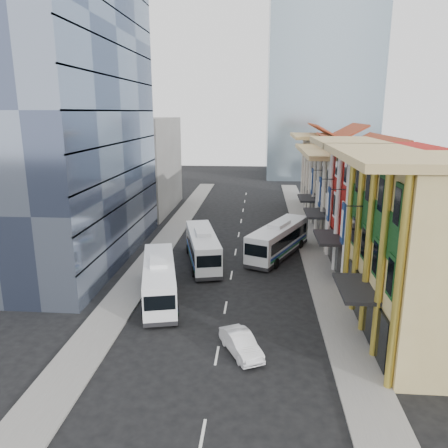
# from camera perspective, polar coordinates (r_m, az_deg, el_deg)

# --- Properties ---
(ground) EXTENTS (200.00, 200.00, 0.00)m
(ground) POSITION_cam_1_polar(r_m,az_deg,el_deg) (27.86, -1.15, -17.86)
(ground) COLOR black
(ground) RESTS_ON ground
(sidewalk_right) EXTENTS (3.00, 90.00, 0.15)m
(sidewalk_right) POSITION_cam_1_polar(r_m,az_deg,el_deg) (48.16, 11.69, -3.78)
(sidewalk_right) COLOR slate
(sidewalk_right) RESTS_ON ground
(sidewalk_left) EXTENTS (3.00, 90.00, 0.15)m
(sidewalk_left) POSITION_cam_1_polar(r_m,az_deg,el_deg) (49.02, -8.47, -3.30)
(sidewalk_left) COLOR slate
(sidewalk_left) RESTS_ON ground
(shophouse_tan) EXTENTS (8.00, 14.00, 12.00)m
(shophouse_tan) POSITION_cam_1_polar(r_m,az_deg,el_deg) (31.94, 25.70, -3.19)
(shophouse_tan) COLOR tan
(shophouse_tan) RESTS_ON ground
(shophouse_red) EXTENTS (8.00, 10.00, 12.00)m
(shophouse_red) POSITION_cam_1_polar(r_m,az_deg,el_deg) (42.97, 20.17, 1.61)
(shophouse_red) COLOR #A91913
(shophouse_red) RESTS_ON ground
(shophouse_cream_near) EXTENTS (8.00, 9.00, 10.00)m
(shophouse_cream_near) POSITION_cam_1_polar(r_m,az_deg,el_deg) (52.18, 17.40, 2.86)
(shophouse_cream_near) COLOR beige
(shophouse_cream_near) RESTS_ON ground
(shophouse_cream_mid) EXTENTS (8.00, 9.00, 10.00)m
(shophouse_cream_mid) POSITION_cam_1_polar(r_m,az_deg,el_deg) (60.85, 15.61, 4.57)
(shophouse_cream_mid) COLOR beige
(shophouse_cream_mid) RESTS_ON ground
(shophouse_cream_far) EXTENTS (8.00, 12.00, 11.00)m
(shophouse_cream_far) POSITION_cam_1_polar(r_m,az_deg,el_deg) (71.00, 14.09, 6.42)
(shophouse_cream_far) COLOR beige
(shophouse_cream_far) RESTS_ON ground
(office_tower) EXTENTS (12.00, 26.00, 30.00)m
(office_tower) POSITION_cam_1_polar(r_m,az_deg,el_deg) (46.67, -20.56, 13.70)
(office_tower) COLOR #414C68
(office_tower) RESTS_ON ground
(office_block_far) EXTENTS (10.00, 18.00, 14.00)m
(office_block_far) POSITION_cam_1_polar(r_m,az_deg,el_deg) (68.43, -11.09, 7.57)
(office_block_far) COLOR gray
(office_block_far) RESTS_ON ground
(bus_left_near) EXTENTS (4.92, 11.05, 3.45)m
(bus_left_near) POSITION_cam_1_polar(r_m,az_deg,el_deg) (36.09, -8.44, -7.11)
(bus_left_near) COLOR white
(bus_left_near) RESTS_ON ground
(bus_left_far) EXTENTS (5.06, 11.24, 3.51)m
(bus_left_far) POSITION_cam_1_polar(r_m,az_deg,el_deg) (43.93, -2.82, -2.96)
(bus_left_far) COLOR silver
(bus_left_far) RESTS_ON ground
(bus_right) EXTENTS (7.20, 11.60, 3.69)m
(bus_right) POSITION_cam_1_polar(r_m,az_deg,el_deg) (46.50, 7.14, -1.96)
(bus_right) COLOR silver
(bus_right) RESTS_ON ground
(sedan_right) EXTENTS (3.14, 4.35, 1.37)m
(sedan_right) POSITION_cam_1_polar(r_m,az_deg,el_deg) (28.60, 2.23, -15.35)
(sedan_right) COLOR white
(sedan_right) RESTS_ON ground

